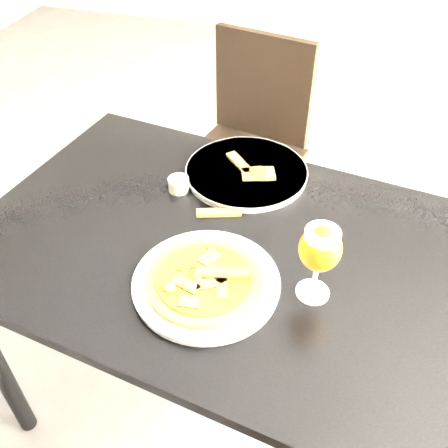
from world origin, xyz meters
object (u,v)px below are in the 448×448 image
(chair_far, at_px, (247,146))
(beer_glass, at_px, (320,249))
(dining_table, at_px, (221,266))
(pizza, at_px, (205,280))

(chair_far, xyz_separation_m, beer_glass, (0.37, -0.90, 0.39))
(dining_table, height_order, beer_glass, beer_glass)
(dining_table, xyz_separation_m, pizza, (0.01, -0.15, 0.12))
(beer_glass, bearing_deg, dining_table, 156.72)
(dining_table, relative_size, pizza, 5.18)
(pizza, distance_m, beer_glass, 0.26)
(dining_table, distance_m, beer_glass, 0.34)
(chair_far, bearing_deg, pizza, -68.75)
(beer_glass, bearing_deg, pizza, -167.58)
(dining_table, bearing_deg, pizza, -78.33)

